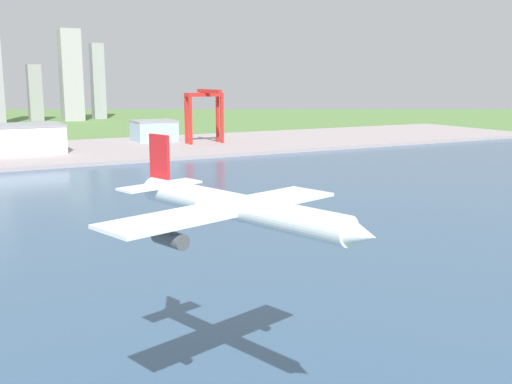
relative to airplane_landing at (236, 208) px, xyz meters
The scene contains 7 objects.
ground_plane 171.04m from the airplane_landing, 83.23° to the left, with size 2400.00×2400.00×0.00m, color #587F41.
water_bay 113.53m from the airplane_landing, 79.48° to the left, with size 840.00×360.00×0.15m, color #385675.
industrial_pier 358.44m from the airplane_landing, 86.83° to the left, with size 840.00×140.00×2.50m, color #9F9496.
airplane_landing is the anchor object (origin of this frame).
port_crane_red 380.79m from the airplane_landing, 67.61° to the left, with size 28.35×39.96×40.96m.
warehouse_main 358.24m from the airplane_landing, 87.76° to the left, with size 52.70×41.46×18.89m.
warehouse_annex 405.45m from the airplane_landing, 73.31° to the left, with size 32.18×28.01×16.50m.
Camera 1 is at (-54.52, 61.84, 51.93)m, focal length 42.19 mm.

